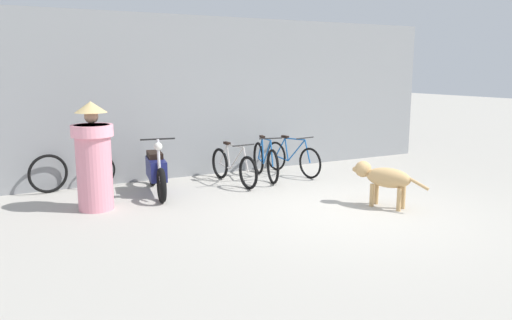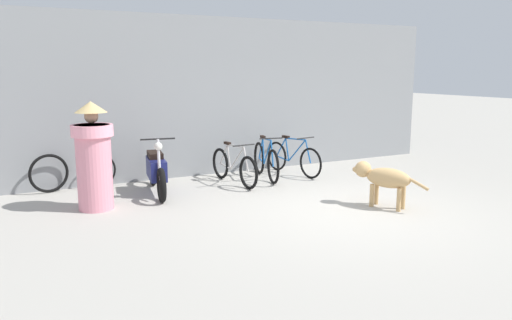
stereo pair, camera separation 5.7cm
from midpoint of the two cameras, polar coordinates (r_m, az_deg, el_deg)
ground_plane at (r=7.92m, az=9.81°, el=-5.83°), size 60.00×60.00×0.00m
shop_wall_back at (r=10.77m, az=-2.01°, el=7.33°), size 9.74×0.20×3.24m
bicycle_0 at (r=9.62m, az=-2.78°, el=-0.77°), size 0.46×1.71×0.81m
bicycle_1 at (r=10.04m, az=0.91°, el=-0.13°), size 0.49×1.64×0.88m
bicycle_2 at (r=10.50m, az=4.01°, el=0.21°), size 0.46×1.68×0.82m
motorcycle at (r=9.01m, az=-11.51°, el=-1.20°), size 0.58×1.88×1.04m
stray_dog at (r=8.21m, az=14.12°, el=-1.92°), size 0.65×1.20×0.71m
person_in_robes at (r=8.15m, az=-18.26°, el=0.37°), size 0.90×0.90×1.70m
spare_tire_left at (r=9.63m, az=-22.82°, el=-1.45°), size 0.70×0.20×0.70m
spare_tire_right at (r=9.76m, az=-17.58°, el=-1.21°), size 0.61×0.19×0.62m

